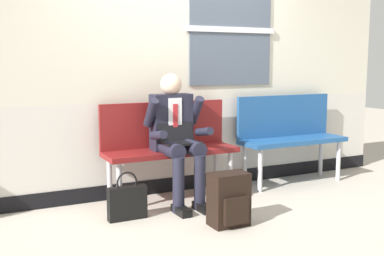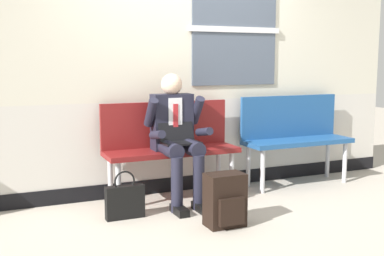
{
  "view_description": "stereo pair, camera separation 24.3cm",
  "coord_description": "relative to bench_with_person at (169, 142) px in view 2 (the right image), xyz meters",
  "views": [
    {
      "loc": [
        -2.21,
        -4.1,
        1.39
      ],
      "look_at": [
        -0.13,
        0.02,
        0.75
      ],
      "focal_mm": 45.32,
      "sensor_mm": 36.0,
      "label": 1
    },
    {
      "loc": [
        -1.99,
        -4.21,
        1.39
      ],
      "look_at": [
        -0.13,
        0.02,
        0.75
      ],
      "focal_mm": 45.32,
      "sensor_mm": 36.0,
      "label": 2
    }
  ],
  "objects": [
    {
      "name": "handbag",
      "position": [
        -0.6,
        -0.45,
        -0.42
      ],
      "size": [
        0.35,
        0.09,
        0.43
      ],
      "color": "black",
      "rests_on": "ground"
    },
    {
      "name": "backpack",
      "position": [
        0.12,
        -0.99,
        -0.36
      ],
      "size": [
        0.32,
        0.25,
        0.45
      ],
      "color": "black",
      "rests_on": "ground"
    },
    {
      "name": "bench_empty",
      "position": [
        1.52,
        0.0,
        0.0
      ],
      "size": [
        1.26,
        0.42,
        1.0
      ],
      "color": "navy",
      "rests_on": "ground"
    },
    {
      "name": "bench_with_person",
      "position": [
        0.0,
        0.0,
        0.0
      ],
      "size": [
        1.35,
        0.42,
        0.98
      ],
      "color": "maroon",
      "rests_on": "ground"
    },
    {
      "name": "ground_plane",
      "position": [
        0.26,
        -0.29,
        -0.58
      ],
      "size": [
        18.0,
        18.0,
        0.0
      ],
      "primitive_type": "plane",
      "color": "#B2A899"
    },
    {
      "name": "station_wall",
      "position": [
        0.27,
        0.27,
        0.8
      ],
      "size": [
        5.32,
        0.16,
        2.79
      ],
      "color": "beige",
      "rests_on": "ground"
    },
    {
      "name": "person_seated",
      "position": [
        -0.0,
        -0.21,
        0.1
      ],
      "size": [
        0.57,
        0.7,
        1.27
      ],
      "color": "#1E1E2D",
      "rests_on": "ground"
    }
  ]
}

